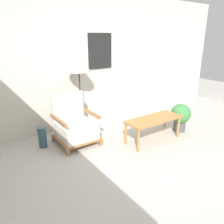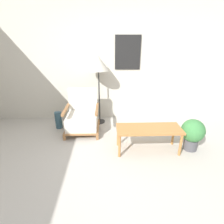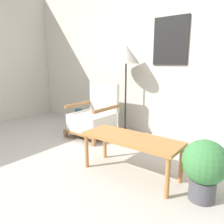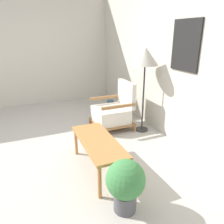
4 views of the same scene
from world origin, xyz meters
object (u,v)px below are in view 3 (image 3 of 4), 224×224
(armchair, at_px, (94,118))
(vase, at_px, (79,118))
(potted_plant, at_px, (204,166))
(floor_lamp, at_px, (126,57))
(coffee_table, at_px, (131,142))

(armchair, bearing_deg, vase, 162.83)
(potted_plant, bearing_deg, vase, 160.35)
(vase, bearing_deg, floor_lamp, 16.30)
(armchair, xyz_separation_m, floor_lamp, (0.35, 0.43, 1.00))
(vase, xyz_separation_m, potted_plant, (2.53, -0.90, 0.14))
(armchair, height_order, potted_plant, armchair)
(armchair, height_order, vase, armchair)
(coffee_table, height_order, vase, coffee_table)
(armchair, height_order, coffee_table, armchair)
(armchair, distance_m, potted_plant, 2.11)
(floor_lamp, height_order, coffee_table, floor_lamp)
(floor_lamp, height_order, vase, floor_lamp)
(floor_lamp, relative_size, vase, 4.08)
(coffee_table, distance_m, potted_plant, 0.77)
(vase, bearing_deg, armchair, -17.17)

